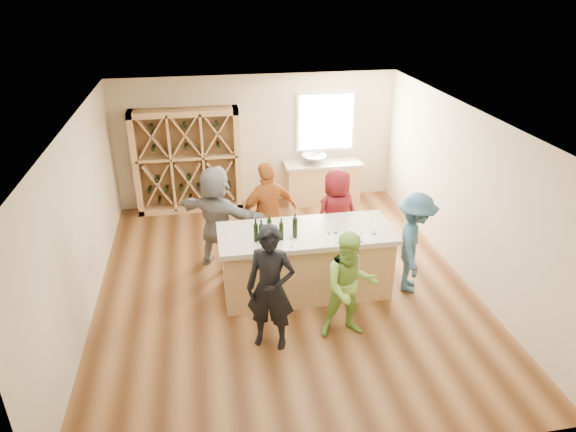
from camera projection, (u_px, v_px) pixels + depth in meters
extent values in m
cube|color=brown|center=(284.00, 286.00, 8.55)|extent=(6.00, 7.00, 0.10)
cube|color=white|center=(284.00, 115.00, 7.30)|extent=(6.00, 7.00, 0.10)
cube|color=beige|center=(257.00, 140.00, 11.08)|extent=(6.00, 0.10, 2.80)
cube|color=beige|center=(347.00, 365.00, 4.77)|extent=(6.00, 0.10, 2.80)
cube|color=beige|center=(77.00, 223.00, 7.45)|extent=(0.10, 7.00, 2.80)
cube|color=beige|center=(467.00, 194.00, 8.40)|extent=(0.10, 7.00, 2.80)
cube|color=white|center=(326.00, 122.00, 11.09)|extent=(1.30, 0.06, 1.30)
cube|color=white|center=(326.00, 122.00, 11.05)|extent=(1.18, 0.01, 1.18)
cube|color=tan|center=(188.00, 161.00, 10.73)|extent=(2.20, 0.45, 2.20)
cube|color=tan|center=(322.00, 183.00, 11.40)|extent=(1.60, 0.58, 0.86)
cube|color=#B9AE98|center=(323.00, 164.00, 11.20)|extent=(1.70, 0.62, 0.06)
imported|color=silver|center=(314.00, 159.00, 11.12)|extent=(0.54, 0.54, 0.19)
cylinder|color=silver|center=(312.00, 154.00, 11.25)|extent=(0.02, 0.02, 0.30)
cube|color=tan|center=(306.00, 263.00, 8.15)|extent=(2.60, 1.00, 1.00)
cube|color=#B9AE98|center=(306.00, 233.00, 7.92)|extent=(2.72, 1.12, 0.08)
cylinder|color=black|center=(256.00, 233.00, 7.55)|extent=(0.07, 0.07, 0.28)
cylinder|color=black|center=(261.00, 234.00, 7.48)|extent=(0.10, 0.10, 0.31)
cylinder|color=black|center=(269.00, 228.00, 7.69)|extent=(0.07, 0.07, 0.29)
cylinder|color=black|center=(281.00, 231.00, 7.60)|extent=(0.08, 0.08, 0.28)
cylinder|color=black|center=(295.00, 228.00, 7.66)|extent=(0.10, 0.10, 0.31)
cone|color=white|center=(291.00, 242.00, 7.42)|extent=(0.06, 0.06, 0.16)
cone|color=white|center=(328.00, 236.00, 7.54)|extent=(0.09, 0.09, 0.20)
cone|color=white|center=(360.00, 237.00, 7.55)|extent=(0.07, 0.07, 0.17)
cone|color=white|center=(336.00, 227.00, 7.81)|extent=(0.10, 0.10, 0.20)
cone|color=white|center=(375.00, 229.00, 7.78)|extent=(0.09, 0.09, 0.19)
cube|color=white|center=(290.00, 246.00, 7.49)|extent=(0.27, 0.33, 0.00)
cube|color=white|center=(326.00, 241.00, 7.62)|extent=(0.21, 0.29, 0.00)
cube|color=white|center=(368.00, 238.00, 7.69)|extent=(0.33, 0.38, 0.00)
imported|color=black|center=(271.00, 288.00, 6.79)|extent=(0.79, 0.69, 1.82)
imported|color=#8CC64C|center=(350.00, 286.00, 7.03)|extent=(0.79, 0.45, 1.60)
imported|color=#335972|center=(414.00, 243.00, 8.07)|extent=(0.88, 1.19, 1.67)
imported|color=#994C19|center=(268.00, 214.00, 8.83)|extent=(1.21, 0.88, 1.85)
imported|color=#590F14|center=(336.00, 215.00, 8.98)|extent=(0.95, 0.76, 1.68)
imported|color=slate|center=(217.00, 217.00, 8.73)|extent=(1.75, 1.45, 1.83)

